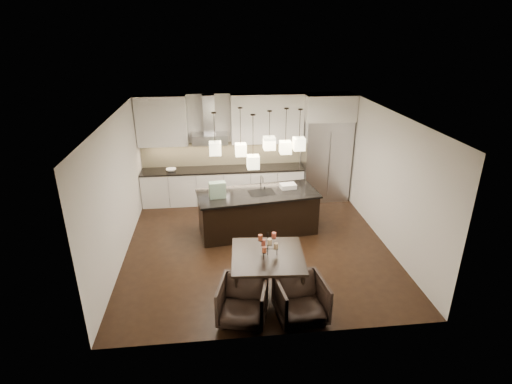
{
  "coord_description": "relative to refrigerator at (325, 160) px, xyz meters",
  "views": [
    {
      "loc": [
        -0.85,
        -7.47,
        4.37
      ],
      "look_at": [
        0.0,
        0.2,
        1.15
      ],
      "focal_mm": 28.0,
      "sensor_mm": 36.0,
      "label": 1
    }
  ],
  "objects": [
    {
      "name": "refrigerator",
      "position": [
        0.0,
        0.0,
        0.0
      ],
      "size": [
        1.2,
        0.72,
        2.15
      ],
      "primitive_type": "cube",
      "color": "#B7B7BA",
      "rests_on": "floor"
    },
    {
      "name": "wall_right",
      "position": [
        0.66,
        -2.38,
        0.32
      ],
      "size": [
        0.02,
        5.5,
        2.8
      ],
      "primitive_type": "cube",
      "color": "silver",
      "rests_on": "ground"
    },
    {
      "name": "armchair_left",
      "position": [
        -2.59,
        -4.71,
        -0.73
      ],
      "size": [
        0.9,
        0.92,
        0.69
      ],
      "primitive_type": "imported",
      "rotation": [
        0.0,
        0.0,
        -0.24
      ],
      "color": "black",
      "rests_on": "floor"
    },
    {
      "name": "pendant_f",
      "position": [
        -2.17,
        -2.24,
        0.76
      ],
      "size": [
        0.24,
        0.24,
        0.26
      ],
      "primitive_type": "cube",
      "color": "beige",
      "rests_on": "ceiling"
    },
    {
      "name": "fruit_bowl",
      "position": [
        -4.05,
        0.0,
        -0.12
      ],
      "size": [
        0.27,
        0.27,
        0.06
      ],
      "primitive_type": "imported",
      "rotation": [
        0.0,
        0.0,
        0.02
      ],
      "color": "silver",
      "rests_on": "countertop"
    },
    {
      "name": "candle_d",
      "position": [
        -1.99,
        -3.93,
        -0.0
      ],
      "size": [
        0.08,
        0.08,
        0.1
      ],
      "primitive_type": "cylinder",
      "rotation": [
        0.0,
        0.0,
        -0.07
      ],
      "color": "#C7513D",
      "rests_on": "candelabra"
    },
    {
      "name": "island_top",
      "position": [
        -2.02,
        -1.74,
        -0.15
      ],
      "size": [
        2.78,
        1.45,
        0.04
      ],
      "primitive_type": "cube",
      "rotation": [
        0.0,
        0.0,
        0.13
      ],
      "color": "black",
      "rests_on": "island_body"
    },
    {
      "name": "wall_back",
      "position": [
        -2.1,
        0.38,
        0.32
      ],
      "size": [
        5.5,
        0.02,
        2.8
      ],
      "primitive_type": "cube",
      "color": "silver",
      "rests_on": "ground"
    },
    {
      "name": "countertop",
      "position": [
        -2.73,
        0.05,
        -0.17
      ],
      "size": [
        4.21,
        0.66,
        0.04
      ],
      "primitive_type": "cube",
      "color": "black",
      "rests_on": "lower_cabinets"
    },
    {
      "name": "lower_cabinets",
      "position": [
        -2.73,
        0.05,
        -0.64
      ],
      "size": [
        4.21,
        0.62,
        0.88
      ],
      "primitive_type": "cube",
      "color": "silver",
      "rests_on": "floor"
    },
    {
      "name": "candle_c",
      "position": [
        -2.18,
        -4.12,
        -0.16
      ],
      "size": [
        0.08,
        0.08,
        0.1
      ],
      "primitive_type": "cylinder",
      "rotation": [
        0.0,
        0.0,
        -0.07
      ],
      "color": "#A04528",
      "rests_on": "candelabra"
    },
    {
      "name": "wall_left",
      "position": [
        -4.86,
        -2.38,
        0.32
      ],
      "size": [
        0.02,
        5.5,
        2.8
      ],
      "primitive_type": "cube",
      "color": "silver",
      "rests_on": "ground"
    },
    {
      "name": "hood_canopy",
      "position": [
        -3.03,
        0.1,
        0.65
      ],
      "size": [
        0.9,
        0.52,
        0.24
      ],
      "primitive_type": "cube",
      "color": "#B7B7BA",
      "rests_on": "wall_back"
    },
    {
      "name": "wall_front",
      "position": [
        -2.1,
        -5.14,
        0.32
      ],
      "size": [
        5.5,
        0.02,
        2.8
      ],
      "primitive_type": "cube",
      "color": "silver",
      "rests_on": "ground"
    },
    {
      "name": "food_container",
      "position": [
        -1.3,
        -1.55,
        -0.08
      ],
      "size": [
        0.38,
        0.29,
        0.1
      ],
      "primitive_type": "cube",
      "rotation": [
        0.0,
        0.0,
        0.13
      ],
      "color": "silver",
      "rests_on": "island_top"
    },
    {
      "name": "island_body",
      "position": [
        -2.02,
        -1.74,
        -0.62
      ],
      "size": [
        2.69,
        1.35,
        0.91
      ],
      "primitive_type": "cube",
      "rotation": [
        0.0,
        0.0,
        0.13
      ],
      "color": "black",
      "rests_on": "floor"
    },
    {
      "name": "hood_chimney",
      "position": [
        -3.03,
        0.21,
        1.24
      ],
      "size": [
        0.3,
        0.28,
        0.96
      ],
      "primitive_type": "cube",
      "color": "#B7B7BA",
      "rests_on": "hood_canopy"
    },
    {
      "name": "candle_f",
      "position": [
        -2.09,
        -4.14,
        -0.0
      ],
      "size": [
        0.08,
        0.08,
        0.1
      ],
      "primitive_type": "cylinder",
      "rotation": [
        0.0,
        0.0,
        -0.07
      ],
      "color": "#D7B385",
      "rests_on": "candelabra"
    },
    {
      "name": "backsplash",
      "position": [
        -2.73,
        0.35,
        0.16
      ],
      "size": [
        4.21,
        0.02,
        0.63
      ],
      "primitive_type": "cube",
      "color": "#C1B88D",
      "rests_on": "countertop"
    },
    {
      "name": "ceiling",
      "position": [
        -2.1,
        -2.38,
        1.73
      ],
      "size": [
        5.5,
        5.5,
        0.02
      ],
      "primitive_type": "cube",
      "color": "white",
      "rests_on": "wall_back"
    },
    {
      "name": "candelabra",
      "position": [
        -2.1,
        -4.01,
        -0.12
      ],
      "size": [
        0.38,
        0.38,
        0.43
      ],
      "primitive_type": null,
      "rotation": [
        0.0,
        0.0,
        -0.07
      ],
      "color": "black",
      "rests_on": "dining_table"
    },
    {
      "name": "floor",
      "position": [
        -2.1,
        -2.38,
        -1.08
      ],
      "size": [
        5.5,
        5.5,
        0.02
      ],
      "primitive_type": "cube",
      "color": "black",
      "rests_on": "ground"
    },
    {
      "name": "fridge_panel",
      "position": [
        0.0,
        0.0,
        1.4
      ],
      "size": [
        1.26,
        0.72,
        0.65
      ],
      "primitive_type": "cube",
      "color": "silver",
      "rests_on": "refrigerator"
    },
    {
      "name": "candle_b",
      "position": [
        -2.16,
        -3.89,
        -0.16
      ],
      "size": [
        0.08,
        0.08,
        0.1
      ],
      "primitive_type": "cylinder",
      "rotation": [
        0.0,
        0.0,
        -0.07
      ],
      "color": "#C7513D",
      "rests_on": "candelabra"
    },
    {
      "name": "candle_a",
      "position": [
        -1.96,
        -4.02,
        -0.16
      ],
      "size": [
        0.08,
        0.08,
        0.1
      ],
      "primitive_type": "cylinder",
      "rotation": [
        0.0,
        0.0,
        -0.07
      ],
      "color": "#D7B385",
      "rests_on": "candelabra"
    },
    {
      "name": "upper_cab_right",
      "position": [
        -1.55,
        0.19,
        1.1
      ],
      "size": [
        1.85,
        0.35,
        1.25
      ],
      "primitive_type": "cube",
      "color": "silver",
      "rests_on": "wall_back"
    },
    {
      "name": "pendant_b",
      "position": [
        -2.36,
        -1.51,
        0.81
      ],
      "size": [
        0.24,
        0.24,
        0.26
      ],
      "primitive_type": "cube",
      "color": "beige",
      "rests_on": "ceiling"
    },
    {
      "name": "tote_bag",
      "position": [
        -2.9,
        -1.9,
        0.05
      ],
      "size": [
        0.37,
        0.23,
        0.35
      ],
      "primitive_type": "cube",
      "rotation": [
        0.0,
        0.0,
        0.13
      ],
      "color": "#1A5732",
      "rests_on": "island_top"
    },
    {
      "name": "pendant_c",
      "position": [
        -1.8,
        -1.92,
        1.05
      ],
      "size": [
        0.24,
        0.24,
        0.26
      ],
      "primitive_type": "cube",
      "color": "beige",
      "rests_on": "ceiling"
    },
    {
      "name": "dining_table",
      "position": [
        -2.1,
        -4.01,
        -0.71
      ],
      "size": [
        1.32,
        1.32,
        0.74
      ],
      "primitive_type": null,
      "rotation": [
        0.0,
        0.0,
        -0.07
      ],
      "color": "black",
      "rests_on": "floor"
    },
    {
      "name": "faucet",
      "position": [
        -1.93,
        -1.62,
        0.07
      ],
      "size": [
        0.13,
        0.26,
        0.39
      ],
      "primitive_type": null,
      "rotation": [
        0.0,
        0.0,
        0.13
      ],
      "color": "silver",
      "rests_on": "island_top"
    },
    {
      "name": "upper_cab_left",
      "position": [
        -4.2,
        0.19,
        1.1
      ],
      "size": [
        1.25,
        0.35,
        1.25
      ],
      "primitive_type": "cube",
      "color": "silver",
      "rests_on": "wall_back"
    },
    {
      "name": "pendant_d",
      "position": [
        -1.41,
        -1.68,
        0.88
      ],
      "size": [
        0.24,
        0.24,
        0.26
      ],
      "primitive_type": "cube",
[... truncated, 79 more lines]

